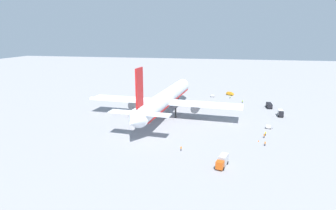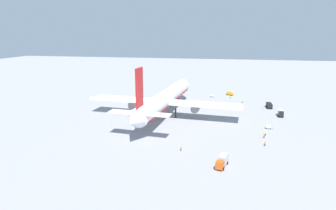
{
  "view_description": "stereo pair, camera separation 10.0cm",
  "coord_description": "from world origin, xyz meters",
  "px_view_note": "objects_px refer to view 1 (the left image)",
  "views": [
    {
      "loc": [
        -123.73,
        -26.36,
        36.51
      ],
      "look_at": [
        -5.74,
        -2.26,
        6.18
      ],
      "focal_mm": 30.55,
      "sensor_mm": 36.0,
      "label": 1
    },
    {
      "loc": [
        -123.71,
        -26.46,
        36.51
      ],
      "look_at": [
        -5.74,
        -2.26,
        6.18
      ],
      "focal_mm": 30.55,
      "sensor_mm": 36.0,
      "label": 2
    }
  ],
  "objects_px": {
    "ground_worker_4": "(265,144)",
    "ground_worker_2": "(242,101)",
    "service_van": "(230,94)",
    "service_truck_1": "(269,105)",
    "traffic_cone_0": "(103,96)",
    "baggage_cart_1": "(212,96)",
    "ground_worker_1": "(230,97)",
    "service_truck_2": "(281,113)",
    "service_truck_0": "(222,161)",
    "traffic_cone_1": "(259,141)",
    "airliner": "(165,99)",
    "ground_worker_0": "(265,134)",
    "ground_worker_5": "(181,148)",
    "baggage_cart_0": "(268,127)",
    "baggage_cart_2": "(91,98)",
    "ground_worker_3": "(264,136)"
  },
  "relations": [
    {
      "from": "service_truck_0",
      "to": "baggage_cart_2",
      "type": "relative_size",
      "value": 2.29
    },
    {
      "from": "service_truck_0",
      "to": "service_van",
      "type": "height_order",
      "value": "service_truck_0"
    },
    {
      "from": "ground_worker_1",
      "to": "ground_worker_4",
      "type": "distance_m",
      "value": 71.94
    },
    {
      "from": "ground_worker_4",
      "to": "ground_worker_2",
      "type": "bearing_deg",
      "value": 4.27
    },
    {
      "from": "service_truck_1",
      "to": "ground_worker_0",
      "type": "distance_m",
      "value": 42.93
    },
    {
      "from": "service_truck_0",
      "to": "traffic_cone_1",
      "type": "relative_size",
      "value": 12.5
    },
    {
      "from": "baggage_cart_2",
      "to": "ground_worker_2",
      "type": "distance_m",
      "value": 84.1
    },
    {
      "from": "airliner",
      "to": "ground_worker_2",
      "type": "height_order",
      "value": "airliner"
    },
    {
      "from": "airliner",
      "to": "baggage_cart_0",
      "type": "relative_size",
      "value": 27.59
    },
    {
      "from": "service_van",
      "to": "baggage_cart_0",
      "type": "distance_m",
      "value": 62.55
    },
    {
      "from": "ground_worker_1",
      "to": "traffic_cone_0",
      "type": "distance_m",
      "value": 74.8
    },
    {
      "from": "airliner",
      "to": "ground_worker_1",
      "type": "relative_size",
      "value": 45.41
    },
    {
      "from": "ground_worker_1",
      "to": "ground_worker_2",
      "type": "distance_m",
      "value": 12.32
    },
    {
      "from": "service_truck_1",
      "to": "ground_worker_0",
      "type": "xyz_separation_m",
      "value": [
        -42.39,
        6.79,
        -0.58
      ]
    },
    {
      "from": "airliner",
      "to": "service_truck_0",
      "type": "relative_size",
      "value": 11.67
    },
    {
      "from": "ground_worker_3",
      "to": "service_truck_2",
      "type": "bearing_deg",
      "value": -19.19
    },
    {
      "from": "baggage_cart_2",
      "to": "ground_worker_0",
      "type": "bearing_deg",
      "value": -115.37
    },
    {
      "from": "ground_worker_2",
      "to": "ground_worker_5",
      "type": "xyz_separation_m",
      "value": [
        -70.31,
        22.25,
        -0.01
      ]
    },
    {
      "from": "baggage_cart_2",
      "to": "ground_worker_5",
      "type": "xyz_separation_m",
      "value": [
        -62.46,
        -61.48,
        0.08
      ]
    },
    {
      "from": "baggage_cart_2",
      "to": "ground_worker_0",
      "type": "relative_size",
      "value": 1.82
    },
    {
      "from": "ground_worker_1",
      "to": "ground_worker_4",
      "type": "bearing_deg",
      "value": -171.28
    },
    {
      "from": "ground_worker_4",
      "to": "ground_worker_5",
      "type": "relative_size",
      "value": 1.0
    },
    {
      "from": "traffic_cone_0",
      "to": "service_van",
      "type": "bearing_deg",
      "value": -75.44
    },
    {
      "from": "service_truck_1",
      "to": "ground_worker_1",
      "type": "relative_size",
      "value": 3.34
    },
    {
      "from": "service_truck_1",
      "to": "traffic_cone_0",
      "type": "bearing_deg",
      "value": 85.11
    },
    {
      "from": "service_van",
      "to": "baggage_cart_0",
      "type": "relative_size",
      "value": 1.61
    },
    {
      "from": "baggage_cart_0",
      "to": "airliner",
      "type": "bearing_deg",
      "value": 77.36
    },
    {
      "from": "baggage_cart_1",
      "to": "traffic_cone_1",
      "type": "xyz_separation_m",
      "value": [
        -69.06,
        -19.38,
        -0.4
      ]
    },
    {
      "from": "baggage_cart_1",
      "to": "service_truck_2",
      "type": "bearing_deg",
      "value": -137.11
    },
    {
      "from": "service_van",
      "to": "ground_worker_0",
      "type": "height_order",
      "value": "service_van"
    },
    {
      "from": "airliner",
      "to": "ground_worker_5",
      "type": "height_order",
      "value": "airliner"
    },
    {
      "from": "service_truck_0",
      "to": "service_truck_1",
      "type": "bearing_deg",
      "value": -17.12
    },
    {
      "from": "service_van",
      "to": "ground_worker_2",
      "type": "height_order",
      "value": "service_van"
    },
    {
      "from": "service_van",
      "to": "ground_worker_0",
      "type": "bearing_deg",
      "value": -169.94
    },
    {
      "from": "airliner",
      "to": "baggage_cart_1",
      "type": "height_order",
      "value": "airliner"
    },
    {
      "from": "ground_worker_0",
      "to": "ground_worker_4",
      "type": "height_order",
      "value": "ground_worker_4"
    },
    {
      "from": "service_truck_0",
      "to": "traffic_cone_1",
      "type": "bearing_deg",
      "value": -28.98
    },
    {
      "from": "service_truck_1",
      "to": "ground_worker_2",
      "type": "distance_m",
      "value": 14.94
    },
    {
      "from": "service_truck_1",
      "to": "ground_worker_5",
      "type": "distance_m",
      "value": 71.46
    },
    {
      "from": "airliner",
      "to": "service_truck_1",
      "type": "distance_m",
      "value": 54.46
    },
    {
      "from": "service_van",
      "to": "ground_worker_2",
      "type": "distance_m",
      "value": 20.27
    },
    {
      "from": "service_truck_2",
      "to": "baggage_cart_0",
      "type": "relative_size",
      "value": 1.73
    },
    {
      "from": "service_van",
      "to": "ground_worker_4",
      "type": "height_order",
      "value": "service_van"
    },
    {
      "from": "baggage_cart_1",
      "to": "ground_worker_1",
      "type": "xyz_separation_m",
      "value": [
        -1.46,
        -10.16,
        0.22
      ]
    },
    {
      "from": "ground_worker_1",
      "to": "ground_worker_5",
      "type": "relative_size",
      "value": 1.06
    },
    {
      "from": "ground_worker_0",
      "to": "ground_worker_4",
      "type": "distance_m",
      "value": 10.32
    },
    {
      "from": "service_truck_0",
      "to": "ground_worker_2",
      "type": "xyz_separation_m",
      "value": [
        78.7,
        -9.15,
        -0.78
      ]
    },
    {
      "from": "service_van",
      "to": "ground_worker_1",
      "type": "bearing_deg",
      "value": -179.3
    },
    {
      "from": "baggage_cart_0",
      "to": "ground_worker_4",
      "type": "distance_m",
      "value": 19.27
    },
    {
      "from": "baggage_cart_0",
      "to": "ground_worker_2",
      "type": "distance_m",
      "value": 42.41
    }
  ]
}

